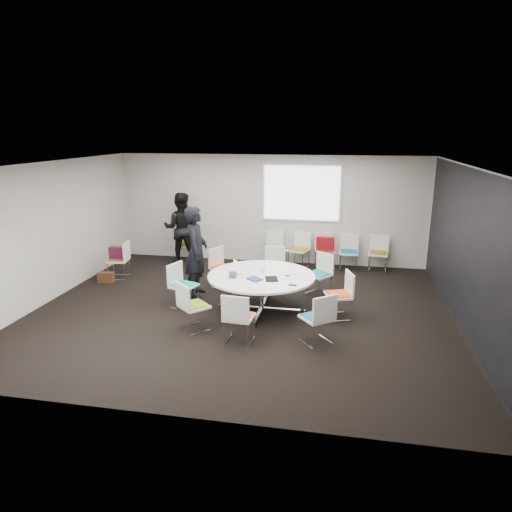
% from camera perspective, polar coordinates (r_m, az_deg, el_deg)
% --- Properties ---
extents(room_shell, '(8.08, 7.08, 2.88)m').
position_cam_1_polar(room_shell, '(8.53, -1.19, 1.92)').
color(room_shell, black).
rests_on(room_shell, ground).
extents(conference_table, '(2.05, 2.05, 0.73)m').
position_cam_1_polar(conference_table, '(8.78, 0.67, -3.68)').
color(conference_table, silver).
rests_on(conference_table, ground).
extents(projection_screen, '(1.90, 0.03, 1.35)m').
position_cam_1_polar(projection_screen, '(11.72, 5.71, 7.82)').
color(projection_screen, white).
rests_on(projection_screen, room_shell).
extents(chair_ring_a, '(0.57, 0.57, 0.88)m').
position_cam_1_polar(chair_ring_a, '(8.68, 10.26, -5.88)').
color(chair_ring_a, silver).
rests_on(chair_ring_a, ground).
extents(chair_ring_b, '(0.64, 0.64, 0.88)m').
position_cam_1_polar(chair_ring_b, '(9.80, 7.82, -3.26)').
color(chair_ring_b, silver).
rests_on(chair_ring_b, ground).
extents(chair_ring_c, '(0.55, 0.54, 0.88)m').
position_cam_1_polar(chair_ring_c, '(10.22, 2.44, -2.32)').
color(chair_ring_c, silver).
rests_on(chair_ring_c, ground).
extents(chair_ring_d, '(0.62, 0.62, 0.88)m').
position_cam_1_polar(chair_ring_d, '(10.19, -4.19, -2.41)').
color(chair_ring_d, silver).
rests_on(chair_ring_d, ground).
extents(chair_ring_e, '(0.57, 0.58, 0.88)m').
position_cam_1_polar(chair_ring_e, '(9.15, -9.04, -4.68)').
color(chair_ring_e, silver).
rests_on(chair_ring_e, ground).
extents(chair_ring_f, '(0.64, 0.64, 0.88)m').
position_cam_1_polar(chair_ring_f, '(8.11, -7.80, -7.33)').
color(chair_ring_f, silver).
rests_on(chair_ring_f, ground).
extents(chair_ring_g, '(0.49, 0.48, 0.88)m').
position_cam_1_polar(chair_ring_g, '(7.59, -2.15, -8.85)').
color(chair_ring_g, silver).
rests_on(chair_ring_g, ground).
extents(chair_ring_h, '(0.64, 0.64, 0.88)m').
position_cam_1_polar(chair_ring_h, '(7.63, 7.62, -8.84)').
color(chair_ring_h, silver).
rests_on(chair_ring_h, ground).
extents(chair_back_a, '(0.60, 0.60, 0.88)m').
position_cam_1_polar(chair_back_a, '(11.78, 2.63, 0.10)').
color(chair_back_a, silver).
rests_on(chair_back_a, ground).
extents(chair_back_b, '(0.58, 0.57, 0.88)m').
position_cam_1_polar(chair_back_b, '(11.73, 5.40, -0.03)').
color(chair_back_b, silver).
rests_on(chair_back_b, ground).
extents(chair_back_c, '(0.56, 0.55, 0.88)m').
position_cam_1_polar(chair_back_c, '(11.71, 8.59, -0.16)').
color(chair_back_c, silver).
rests_on(chair_back_c, ground).
extents(chair_back_d, '(0.48, 0.47, 0.88)m').
position_cam_1_polar(chair_back_d, '(11.68, 11.49, -0.34)').
color(chair_back_d, silver).
rests_on(chair_back_d, ground).
extents(chair_back_e, '(0.52, 0.51, 0.88)m').
position_cam_1_polar(chair_back_e, '(11.74, 14.99, -0.49)').
color(chair_back_e, silver).
rests_on(chair_back_e, ground).
extents(chair_spare_left, '(0.51, 0.52, 0.88)m').
position_cam_1_polar(chair_spare_left, '(11.25, -16.68, -1.31)').
color(chair_spare_left, silver).
rests_on(chair_spare_left, ground).
extents(chair_person_back, '(0.57, 0.56, 0.88)m').
position_cam_1_polar(chair_person_back, '(12.37, -8.99, 0.67)').
color(chair_person_back, silver).
rests_on(chair_person_back, ground).
extents(person_main, '(0.55, 0.75, 1.91)m').
position_cam_1_polar(person_main, '(9.57, -7.46, 0.53)').
color(person_main, black).
rests_on(person_main, ground).
extents(person_back, '(1.03, 0.87, 1.86)m').
position_cam_1_polar(person_back, '(12.07, -9.36, 3.47)').
color(person_back, black).
rests_on(person_back, ground).
extents(laptop, '(0.31, 0.41, 0.03)m').
position_cam_1_polar(laptop, '(8.68, -2.58, -2.36)').
color(laptop, '#333338').
rests_on(laptop, conference_table).
extents(laptop_lid, '(0.17, 0.26, 0.22)m').
position_cam_1_polar(laptop_lid, '(8.78, -2.46, -1.34)').
color(laptop_lid, silver).
rests_on(laptop_lid, conference_table).
extents(notebook_black, '(0.29, 0.34, 0.02)m').
position_cam_1_polar(notebook_black, '(8.46, 1.96, -2.87)').
color(notebook_black, black).
rests_on(notebook_black, conference_table).
extents(tablet_folio, '(0.33, 0.32, 0.03)m').
position_cam_1_polar(tablet_folio, '(8.43, -0.17, -2.88)').
color(tablet_folio, navy).
rests_on(tablet_folio, conference_table).
extents(papers_right, '(0.35, 0.37, 0.00)m').
position_cam_1_polar(papers_right, '(8.79, 4.15, -2.22)').
color(papers_right, silver).
rests_on(papers_right, conference_table).
extents(papers_front, '(0.31, 0.23, 0.00)m').
position_cam_1_polar(papers_front, '(8.59, 4.57, -2.68)').
color(papers_front, silver).
rests_on(papers_front, conference_table).
extents(cup, '(0.08, 0.08, 0.09)m').
position_cam_1_polar(cup, '(8.84, 0.82, -1.79)').
color(cup, white).
rests_on(cup, conference_table).
extents(phone, '(0.15, 0.09, 0.01)m').
position_cam_1_polar(phone, '(8.16, 4.60, -3.64)').
color(phone, black).
rests_on(phone, conference_table).
extents(maroon_bag, '(0.40, 0.15, 0.28)m').
position_cam_1_polar(maroon_bag, '(11.16, -16.89, 0.38)').
color(maroon_bag, '#4C1430').
rests_on(maroon_bag, chair_spare_left).
extents(brown_bag, '(0.37, 0.19, 0.24)m').
position_cam_1_polar(brown_bag, '(11.09, -18.24, -2.53)').
color(brown_bag, '#452A16').
rests_on(brown_bag, ground).
extents(red_jacket, '(0.44, 0.16, 0.36)m').
position_cam_1_polar(red_jacket, '(11.39, 8.64, 1.59)').
color(red_jacket, maroon).
rests_on(red_jacket, chair_back_c).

